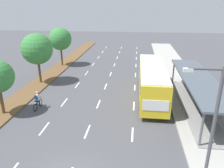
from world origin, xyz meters
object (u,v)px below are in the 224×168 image
(bus_shelter, at_px, (200,90))
(cyclist, at_px, (37,101))
(streetlight, at_px, (211,120))
(median_tree_third, at_px, (37,49))
(bus, at_px, (152,78))
(median_tree_fourth, at_px, (60,39))

(bus_shelter, distance_m, cyclist, 15.19)
(cyclist, xyz_separation_m, streetlight, (12.92, -7.55, 3.10))
(bus_shelter, xyz_separation_m, median_tree_third, (-17.78, 4.95, 2.43))
(cyclist, distance_m, median_tree_third, 8.17)
(bus_shelter, bearing_deg, median_tree_third, 164.44)
(bus, height_order, median_tree_third, median_tree_third)
(bus, distance_m, median_tree_fourth, 17.59)
(bus, bearing_deg, median_tree_third, 168.40)
(cyclist, relative_size, median_tree_fourth, 0.31)
(bus_shelter, xyz_separation_m, bus, (-4.28, 2.18, 0.20))
(cyclist, bearing_deg, median_tree_fourth, 100.38)
(streetlight, bearing_deg, bus, 100.56)
(bus_shelter, height_order, median_tree_fourth, median_tree_fourth)
(bus_shelter, xyz_separation_m, median_tree_fourth, (-17.80, 13.22, 2.38))
(bus_shelter, height_order, bus, bus)
(median_tree_third, height_order, median_tree_fourth, median_tree_third)
(bus_shelter, height_order, streetlight, streetlight)
(bus, xyz_separation_m, streetlight, (2.17, -11.63, 1.82))
(bus, relative_size, streetlight, 1.74)
(median_tree_fourth, bearing_deg, streetlight, -55.32)
(cyclist, bearing_deg, streetlight, -30.31)
(cyclist, height_order, median_tree_fourth, median_tree_fourth)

